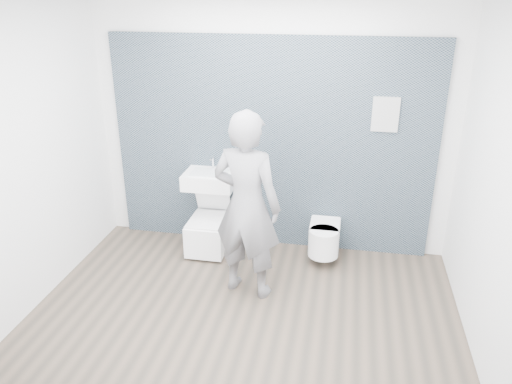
% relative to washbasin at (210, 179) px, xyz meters
% --- Properties ---
extents(ground, '(4.00, 4.00, 0.00)m').
position_rel_washbasin_xyz_m(ground, '(0.65, -1.23, -0.85)').
color(ground, brown).
rests_on(ground, ground).
extents(room_shell, '(4.00, 4.00, 4.00)m').
position_rel_washbasin_xyz_m(room_shell, '(0.65, -1.23, 0.89)').
color(room_shell, silver).
rests_on(room_shell, ground).
extents(tile_wall, '(3.60, 0.06, 2.40)m').
position_rel_washbasin_xyz_m(tile_wall, '(0.65, 0.24, -0.85)').
color(tile_wall, black).
rests_on(tile_wall, ground).
extents(washbasin, '(0.57, 0.43, 0.43)m').
position_rel_washbasin_xyz_m(washbasin, '(0.00, 0.00, 0.00)').
color(washbasin, white).
rests_on(washbasin, ground).
extents(toilet_square, '(0.43, 0.62, 0.80)m').
position_rel_washbasin_xyz_m(toilet_square, '(-0.00, -0.09, -0.61)').
color(toilet_square, white).
rests_on(toilet_square, ground).
extents(toilet_rounded, '(0.34, 0.57, 0.31)m').
position_rel_washbasin_xyz_m(toilet_rounded, '(1.32, -0.07, -0.58)').
color(toilet_rounded, white).
rests_on(toilet_rounded, ground).
extents(info_placard, '(0.27, 0.03, 0.37)m').
position_rel_washbasin_xyz_m(info_placard, '(1.86, 0.20, -0.85)').
color(info_placard, silver).
rests_on(info_placard, ground).
extents(visitor, '(0.76, 0.59, 1.87)m').
position_rel_washbasin_xyz_m(visitor, '(0.60, -0.83, 0.09)').
color(visitor, slate).
rests_on(visitor, ground).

